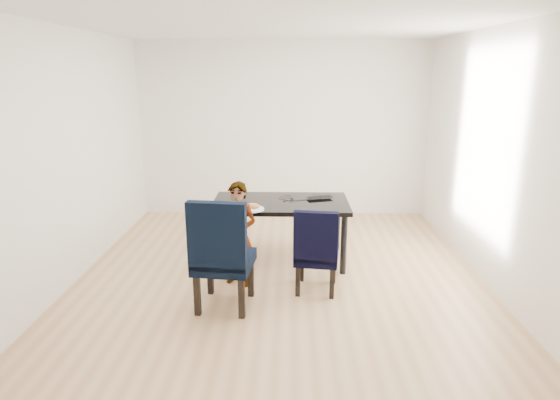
{
  "coord_description": "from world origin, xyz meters",
  "views": [
    {
      "loc": [
        0.11,
        -4.83,
        2.23
      ],
      "look_at": [
        0.0,
        0.2,
        0.85
      ],
      "focal_mm": 30.0,
      "sensor_mm": 36.0,
      "label": 1
    }
  ],
  "objects_px": {
    "chair_left": "(224,252)",
    "laptop": "(318,197)",
    "dining_table": "(281,231)",
    "child": "(238,234)",
    "chair_right": "(317,249)",
    "plate": "(252,209)"
  },
  "relations": [
    {
      "from": "chair_left",
      "to": "laptop",
      "type": "height_order",
      "value": "chair_left"
    },
    {
      "from": "dining_table",
      "to": "child",
      "type": "xyz_separation_m",
      "value": [
        -0.44,
        -0.65,
        0.19
      ]
    },
    {
      "from": "chair_left",
      "to": "chair_right",
      "type": "xyz_separation_m",
      "value": [
        0.91,
        0.37,
        -0.1
      ]
    },
    {
      "from": "dining_table",
      "to": "plate",
      "type": "distance_m",
      "value": 0.6
    },
    {
      "from": "plate",
      "to": "laptop",
      "type": "height_order",
      "value": "laptop"
    },
    {
      "from": "child",
      "to": "plate",
      "type": "bearing_deg",
      "value": 90.95
    },
    {
      "from": "chair_left",
      "to": "chair_right",
      "type": "relative_size",
      "value": 1.23
    },
    {
      "from": "dining_table",
      "to": "plate",
      "type": "height_order",
      "value": "plate"
    },
    {
      "from": "chair_right",
      "to": "laptop",
      "type": "xyz_separation_m",
      "value": [
        0.06,
        0.95,
        0.3
      ]
    },
    {
      "from": "chair_left",
      "to": "laptop",
      "type": "distance_m",
      "value": 1.65
    },
    {
      "from": "dining_table",
      "to": "laptop",
      "type": "bearing_deg",
      "value": 19.86
    },
    {
      "from": "dining_table",
      "to": "child",
      "type": "relative_size",
      "value": 1.41
    },
    {
      "from": "child",
      "to": "laptop",
      "type": "bearing_deg",
      "value": 65.82
    },
    {
      "from": "chair_left",
      "to": "laptop",
      "type": "xyz_separation_m",
      "value": [
        0.98,
        1.31,
        0.2
      ]
    },
    {
      "from": "child",
      "to": "laptop",
      "type": "distance_m",
      "value": 1.22
    },
    {
      "from": "dining_table",
      "to": "chair_left",
      "type": "distance_m",
      "value": 1.27
    },
    {
      "from": "dining_table",
      "to": "chair_left",
      "type": "xyz_separation_m",
      "value": [
        -0.52,
        -1.15,
        0.19
      ]
    },
    {
      "from": "dining_table",
      "to": "child",
      "type": "bearing_deg",
      "value": -123.78
    },
    {
      "from": "child",
      "to": "dining_table",
      "type": "bearing_deg",
      "value": 79.61
    },
    {
      "from": "chair_left",
      "to": "plate",
      "type": "bearing_deg",
      "value": 81.56
    },
    {
      "from": "child",
      "to": "laptop",
      "type": "xyz_separation_m",
      "value": [
        0.89,
        0.82,
        0.2
      ]
    },
    {
      "from": "child",
      "to": "plate",
      "type": "height_order",
      "value": "child"
    }
  ]
}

